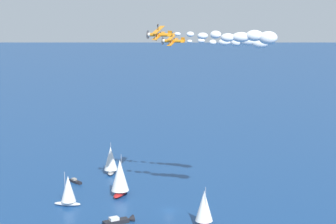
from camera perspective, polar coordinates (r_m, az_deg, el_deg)
ground_plane at (r=169.94m, az=0.10°, el=-9.65°), size 2000.00×2000.00×0.00m
sailboat_near_centre at (r=181.80m, az=-4.73°, el=-6.40°), size 10.44×6.70×12.97m
motorboat_far_stbd at (r=197.87m, az=-9.02°, el=-6.76°), size 5.40×5.08×1.71m
sailboat_trailing at (r=157.33m, az=3.57°, el=-9.36°), size 8.94×5.91×11.10m
motorboat_ahead at (r=161.00m, az=-4.74°, el=-10.58°), size 6.42×8.67×2.54m
sailboat_mid_cluster at (r=175.06m, az=-9.78°, el=-7.59°), size 4.82×8.17×10.29m
sailboat_outer_ring_a at (r=205.90m, az=-5.64°, el=-4.69°), size 8.68×4.97×11.04m
biplane_lead at (r=152.88m, az=-0.93°, el=7.63°), size 7.47×7.12×3.76m
wingwalker_lead at (r=152.30m, az=-1.00°, el=8.41°), size 1.44×0.51×1.52m
smoke_trail_lead at (r=146.82m, az=7.59°, el=7.34°), size 10.35×26.26×4.21m
biplane_wingman at (r=167.89m, az=0.45°, el=7.02°), size 7.47×7.12×3.76m
wingwalker_wingman at (r=167.29m, az=0.39°, el=7.73°), size 1.44×0.51×1.52m
smoke_trail_wingman at (r=162.79m, az=7.43°, el=6.83°), size 8.78×22.93×3.88m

